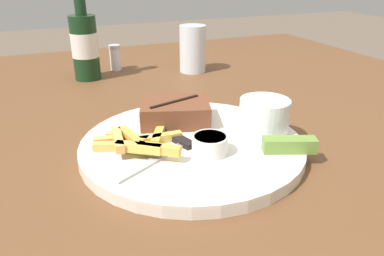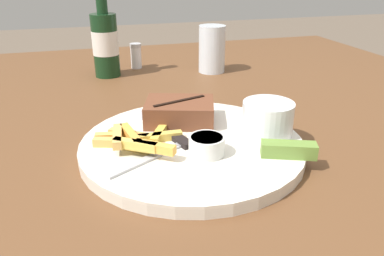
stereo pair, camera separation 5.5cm
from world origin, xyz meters
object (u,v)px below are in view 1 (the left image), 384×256
(fork_utensil, at_px, (151,162))
(knife_utensil, at_px, (164,132))
(steak_portion, at_px, (172,113))
(dinner_plate, at_px, (192,146))
(beer_bottle, at_px, (85,43))
(dipping_sauce_cup, at_px, (210,144))
(salt_shaker, at_px, (115,57))
(pickle_spear, at_px, (289,145))
(coleslaw_cup, at_px, (264,114))
(drinking_glass, at_px, (193,49))

(fork_utensil, relative_size, knife_utensil, 0.75)
(steak_portion, height_order, knife_utensil, steak_portion)
(knife_utensil, bearing_deg, dinner_plate, -157.57)
(steak_portion, xyz_separation_m, beer_bottle, (-0.08, 0.37, 0.05))
(dipping_sauce_cup, bearing_deg, salt_shaker, 91.78)
(dipping_sauce_cup, bearing_deg, dinner_plate, 99.14)
(fork_utensil, xyz_separation_m, salt_shaker, (0.07, 0.54, 0.01))
(dipping_sauce_cup, distance_m, fork_utensil, 0.08)
(steak_portion, xyz_separation_m, pickle_spear, (0.12, -0.16, -0.01))
(coleslaw_cup, height_order, pickle_spear, coleslaw_cup)
(dinner_plate, relative_size, coleslaw_cup, 4.28)
(dinner_plate, xyz_separation_m, knife_utensil, (-0.03, 0.04, 0.01))
(steak_portion, distance_m, coleslaw_cup, 0.15)
(beer_bottle, bearing_deg, drinking_glass, -7.70)
(steak_portion, xyz_separation_m, salt_shaker, (-0.00, 0.43, -0.00))
(dipping_sauce_cup, relative_size, beer_bottle, 0.21)
(coleslaw_cup, relative_size, pickle_spear, 1.00)
(salt_shaker, bearing_deg, steak_portion, -89.37)
(coleslaw_cup, bearing_deg, steak_portion, 145.34)
(coleslaw_cup, height_order, knife_utensil, coleslaw_cup)
(fork_utensil, relative_size, beer_bottle, 0.51)
(drinking_glass, bearing_deg, salt_shaker, 153.78)
(steak_portion, bearing_deg, drinking_glass, 62.53)
(coleslaw_cup, relative_size, fork_utensil, 0.63)
(pickle_spear, xyz_separation_m, fork_utensil, (-0.19, 0.04, -0.01))
(dipping_sauce_cup, xyz_separation_m, salt_shaker, (-0.02, 0.55, 0.00))
(dinner_plate, distance_m, steak_portion, 0.08)
(dinner_plate, height_order, knife_utensil, knife_utensil)
(pickle_spear, relative_size, fork_utensil, 0.63)
(steak_portion, xyz_separation_m, dipping_sauce_cup, (0.01, -0.12, -0.00))
(coleslaw_cup, bearing_deg, pickle_spear, -92.99)
(coleslaw_cup, relative_size, drinking_glass, 0.66)
(steak_portion, height_order, beer_bottle, beer_bottle)
(salt_shaker, bearing_deg, dinner_plate, -88.92)
(pickle_spear, xyz_separation_m, drinking_glass, (0.06, 0.49, 0.03))
(pickle_spear, xyz_separation_m, beer_bottle, (-0.20, 0.53, 0.06))
(knife_utensil, distance_m, beer_bottle, 0.42)
(knife_utensil, bearing_deg, drinking_glass, -46.29)
(steak_portion, distance_m, salt_shaker, 0.43)
(dinner_plate, xyz_separation_m, coleslaw_cup, (0.12, -0.01, 0.04))
(fork_utensil, bearing_deg, dipping_sauce_cup, -31.71)
(fork_utensil, distance_m, beer_bottle, 0.49)
(coleslaw_cup, relative_size, knife_utensil, 0.47)
(coleslaw_cup, relative_size, dipping_sauce_cup, 1.54)
(knife_utensil, relative_size, salt_shaker, 2.50)
(dinner_plate, xyz_separation_m, pickle_spear, (0.11, -0.08, 0.02))
(knife_utensil, height_order, beer_bottle, beer_bottle)
(dipping_sauce_cup, xyz_separation_m, drinking_glass, (0.16, 0.46, 0.03))
(fork_utensil, distance_m, salt_shaker, 0.55)
(dinner_plate, height_order, dipping_sauce_cup, dipping_sauce_cup)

